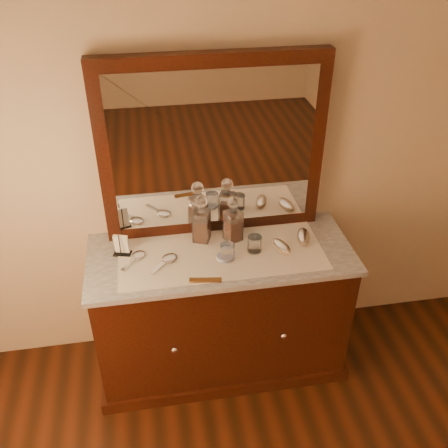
{
  "coord_description": "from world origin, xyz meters",
  "views": [
    {
      "loc": [
        -0.34,
        -0.16,
        2.47
      ],
      "look_at": [
        0.0,
        1.85,
        1.1
      ],
      "focal_mm": 39.7,
      "sensor_mm": 36.0,
      "label": 1
    }
  ],
  "objects": [
    {
      "name": "decanter_right",
      "position": [
        0.09,
        2.06,
        0.96
      ],
      "size": [
        0.11,
        0.11,
        0.28
      ],
      "color": "#9B4016",
      "rests_on": "lace_runner"
    },
    {
      "name": "pin_dish",
      "position": [
        0.01,
        1.9,
        0.86
      ],
      "size": [
        0.1,
        0.1,
        0.02
      ],
      "primitive_type": "cylinder",
      "rotation": [
        0.0,
        0.0,
        -0.1
      ],
      "color": "white",
      "rests_on": "lace_runner"
    },
    {
      "name": "tumblers",
      "position": [
        0.1,
        1.91,
        0.9
      ],
      "size": [
        0.24,
        0.13,
        0.09
      ],
      "color": "white",
      "rests_on": "lace_runner"
    },
    {
      "name": "comb",
      "position": [
        -0.12,
        1.73,
        0.86
      ],
      "size": [
        0.17,
        0.05,
        0.01
      ],
      "primitive_type": "cube",
      "rotation": [
        0.0,
        0.0,
        -0.15
      ],
      "color": "brown",
      "rests_on": "lace_runner"
    },
    {
      "name": "lace_runner",
      "position": [
        0.0,
        1.94,
        0.85
      ],
      "size": [
        1.1,
        0.45,
        0.0
      ],
      "primitive_type": "cube",
      "color": "white",
      "rests_on": "marble_top"
    },
    {
      "name": "knob_right",
      "position": [
        0.3,
        1.67,
        0.45
      ],
      "size": [
        0.04,
        0.04,
        0.04
      ],
      "primitive_type": "sphere",
      "color": "silver",
      "rests_on": "dresser_cabinet"
    },
    {
      "name": "mirror_frame",
      "position": [
        0.0,
        2.2,
        1.35
      ],
      "size": [
        1.2,
        0.08,
        1.0
      ],
      "primitive_type": "cube",
      "color": "black",
      "rests_on": "marble_top"
    },
    {
      "name": "dresser_cabinet",
      "position": [
        0.0,
        1.96,
        0.41
      ],
      "size": [
        1.4,
        0.55,
        0.82
      ],
      "primitive_type": "cube",
      "color": "black",
      "rests_on": "floor"
    },
    {
      "name": "dresser_plinth",
      "position": [
        0.0,
        1.96,
        0.04
      ],
      "size": [
        1.46,
        0.59,
        0.08
      ],
      "primitive_type": "cube",
      "color": "black",
      "rests_on": "floor"
    },
    {
      "name": "decanter_left",
      "position": [
        -0.09,
        2.09,
        0.96
      ],
      "size": [
        0.11,
        0.11,
        0.29
      ],
      "color": "#9B4016",
      "rests_on": "lace_runner"
    },
    {
      "name": "marble_top",
      "position": [
        0.0,
        1.96,
        0.83
      ],
      "size": [
        1.44,
        0.59,
        0.03
      ],
      "primitive_type": "cube",
      "color": "silver",
      "rests_on": "dresser_cabinet"
    },
    {
      "name": "brush_near",
      "position": [
        0.33,
        1.92,
        0.87
      ],
      "size": [
        0.1,
        0.15,
        0.04
      ],
      "color": "tan",
      "rests_on": "lace_runner"
    },
    {
      "name": "hand_mirror_inner",
      "position": [
        -0.29,
        1.92,
        0.86
      ],
      "size": [
        0.17,
        0.18,
        0.02
      ],
      "color": "silver",
      "rests_on": "lace_runner"
    },
    {
      "name": "mirror_glass",
      "position": [
        0.0,
        2.17,
        1.35
      ],
      "size": [
        1.06,
        0.01,
        0.86
      ],
      "primitive_type": "cube",
      "color": "white",
      "rests_on": "marble_top"
    },
    {
      "name": "hand_mirror_outer",
      "position": [
        -0.45,
        1.97,
        0.86
      ],
      "size": [
        0.15,
        0.18,
        0.02
      ],
      "color": "silver",
      "rests_on": "lace_runner"
    },
    {
      "name": "brush_far",
      "position": [
        0.47,
        1.98,
        0.88
      ],
      "size": [
        0.1,
        0.16,
        0.04
      ],
      "color": "tan",
      "rests_on": "lace_runner"
    },
    {
      "name": "knob_left",
      "position": [
        -0.3,
        1.67,
        0.45
      ],
      "size": [
        0.04,
        0.04,
        0.04
      ],
      "primitive_type": "sphere",
      "color": "silver",
      "rests_on": "dresser_cabinet"
    },
    {
      "name": "napkin_rack",
      "position": [
        -0.52,
        2.03,
        0.91
      ],
      "size": [
        0.11,
        0.08,
        0.14
      ],
      "color": "black",
      "rests_on": "marble_top"
    }
  ]
}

